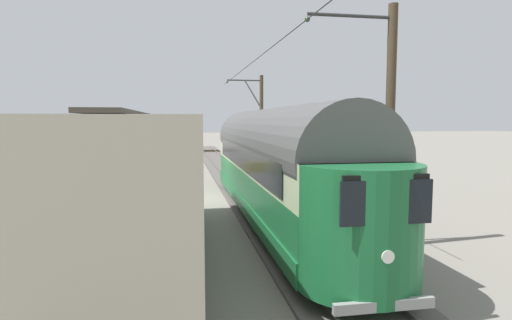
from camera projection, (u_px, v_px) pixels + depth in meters
ground_plane at (205, 199)px, 20.58m from camera, size 220.00×220.00×0.00m
track_streetcar_siding at (252, 195)px, 21.30m from camera, size 2.80×80.00×0.18m
track_adjacent_siding at (156, 198)px, 20.45m from camera, size 2.80×80.00×0.18m
vintage_streetcar at (274, 161)px, 16.13m from camera, size 2.65×18.10×5.80m
boxcar_adjacent at (137, 182)px, 11.39m from camera, size 2.96×12.28×3.85m
catenary_pole_foreground at (260, 121)px, 31.74m from camera, size 2.80×0.28×7.21m
catenary_pole_mid_near at (388, 123)px, 12.42m from camera, size 2.80×0.28×7.21m
overhead_wire_run at (249, 66)px, 22.00m from camera, size 2.60×23.74×0.18m
spare_tie_stack at (84, 209)px, 16.91m from camera, size 2.40×2.40×0.54m
track_end_bumper at (163, 169)px, 29.35m from camera, size 1.80×0.60×0.80m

